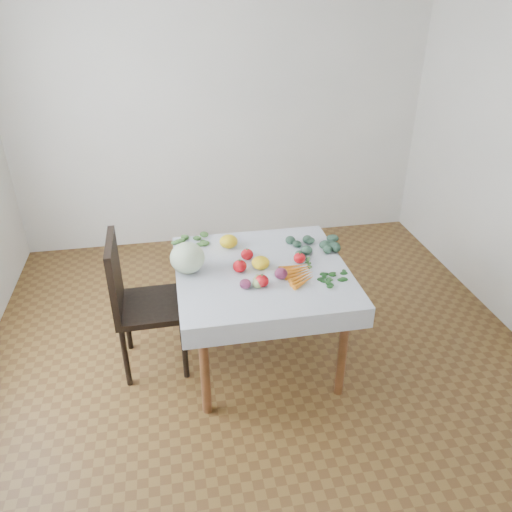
{
  "coord_description": "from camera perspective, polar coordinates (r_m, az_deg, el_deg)",
  "views": [
    {
      "loc": [
        -0.56,
        -2.77,
        2.43
      ],
      "look_at": [
        -0.03,
        0.06,
        0.82
      ],
      "focal_mm": 35.0,
      "sensor_mm": 36.0,
      "label": 1
    }
  ],
  "objects": [
    {
      "name": "back_wall",
      "position": [
        4.93,
        -3.98,
        16.43
      ],
      "size": [
        4.0,
        0.04,
        2.7
      ],
      "primitive_type": "cube",
      "color": "silver",
      "rests_on": "ground"
    },
    {
      "name": "heirloom_front",
      "position": [
        3.28,
        0.53,
        -0.77
      ],
      "size": [
        0.14,
        0.14,
        0.08
      ],
      "primitive_type": "ellipsoid",
      "rotation": [
        0.0,
        0.0,
        0.22
      ],
      "color": "yellow",
      "rests_on": "tablecloth"
    },
    {
      "name": "chair",
      "position": [
        3.43,
        -13.61,
        -4.55
      ],
      "size": [
        0.46,
        0.46,
        1.01
      ],
      "color": "black",
      "rests_on": "ground"
    },
    {
      "name": "onion_b",
      "position": [
        3.07,
        -1.23,
        -3.21
      ],
      "size": [
        0.1,
        0.1,
        0.06
      ],
      "primitive_type": "ellipsoid",
      "rotation": [
        0.0,
        0.0,
        0.42
      ],
      "color": "#551831",
      "rests_on": "tablecloth"
    },
    {
      "name": "carrot_bunch",
      "position": [
        3.22,
        5.01,
        -2.05
      ],
      "size": [
        0.21,
        0.29,
        0.03
      ],
      "color": "orange",
      "rests_on": "tablecloth"
    },
    {
      "name": "cabbage",
      "position": [
        3.24,
        -7.86,
        -0.21
      ],
      "size": [
        0.26,
        0.26,
        0.2
      ],
      "primitive_type": "ellipsoid",
      "rotation": [
        0.0,
        0.0,
        0.16
      ],
      "color": "silver",
      "rests_on": "tablecloth"
    },
    {
      "name": "kale_bunch",
      "position": [
        3.55,
        6.7,
        1.22
      ],
      "size": [
        0.33,
        0.31,
        0.05
      ],
      "color": "#34553F",
      "rests_on": "tablecloth"
    },
    {
      "name": "onion_a",
      "position": [
        3.17,
        2.88,
        -2.02
      ],
      "size": [
        0.1,
        0.1,
        0.07
      ],
      "primitive_type": "ellipsoid",
      "rotation": [
        0.0,
        0.0,
        -0.17
      ],
      "color": "#551831",
      "rests_on": "tablecloth"
    },
    {
      "name": "tomato_c",
      "position": [
        3.24,
        -1.88,
        -1.16
      ],
      "size": [
        0.09,
        0.09,
        0.08
      ],
      "primitive_type": "ellipsoid",
      "rotation": [
        0.0,
        0.0,
        -0.02
      ],
      "color": "red",
      "rests_on": "tablecloth"
    },
    {
      "name": "basil_bunch",
      "position": [
        3.21,
        8.82,
        -2.59
      ],
      "size": [
        0.24,
        0.17,
        0.01
      ],
      "color": "#174A19",
      "rests_on": "tablecloth"
    },
    {
      "name": "dill_bunch",
      "position": [
        3.64,
        -7.67,
        1.73
      ],
      "size": [
        0.27,
        0.2,
        0.03
      ],
      "color": "#487937",
      "rests_on": "tablecloth"
    },
    {
      "name": "tomato_a",
      "position": [
        3.38,
        -1.03,
        0.19
      ],
      "size": [
        0.11,
        0.11,
        0.07
      ],
      "primitive_type": "ellipsoid",
      "rotation": [
        0.0,
        0.0,
        -0.37
      ],
      "color": "red",
      "rests_on": "tablecloth"
    },
    {
      "name": "tablecloth",
      "position": [
        3.29,
        0.68,
        -1.51
      ],
      "size": [
        1.12,
        1.12,
        0.01
      ],
      "primitive_type": "cube",
      "color": "white",
      "rests_on": "table"
    },
    {
      "name": "heirloom_back",
      "position": [
        3.54,
        -3.15,
        1.68
      ],
      "size": [
        0.17,
        0.17,
        0.09
      ],
      "primitive_type": "ellipsoid",
      "rotation": [
        0.0,
        0.0,
        0.43
      ],
      "color": "yellow",
      "rests_on": "tablecloth"
    },
    {
      "name": "table",
      "position": [
        3.34,
        0.67,
        -2.98
      ],
      "size": [
        1.0,
        1.0,
        0.75
      ],
      "color": "brown",
      "rests_on": "ground"
    },
    {
      "name": "ground",
      "position": [
        3.73,
        0.61,
        -11.5
      ],
      "size": [
        4.0,
        4.0,
        0.0
      ],
      "primitive_type": "plane",
      "color": "brown"
    },
    {
      "name": "tomato_b",
      "position": [
        3.35,
        5.0,
        -0.24
      ],
      "size": [
        0.11,
        0.11,
        0.07
      ],
      "primitive_type": "ellipsoid",
      "rotation": [
        0.0,
        0.0,
        0.39
      ],
      "color": "red",
      "rests_on": "tablecloth"
    },
    {
      "name": "tomato_d",
      "position": [
        3.09,
        0.68,
        -2.87
      ],
      "size": [
        0.11,
        0.11,
        0.08
      ],
      "primitive_type": "ellipsoid",
      "rotation": [
        0.0,
        0.0,
        0.26
      ],
      "color": "red",
      "rests_on": "tablecloth"
    },
    {
      "name": "tomatillo_cluster",
      "position": [
        3.11,
        0.4,
        -3.01
      ],
      "size": [
        0.12,
        0.11,
        0.05
      ],
      "color": "#A2B367",
      "rests_on": "tablecloth"
    }
  ]
}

